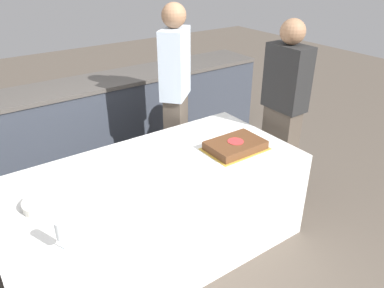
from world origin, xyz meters
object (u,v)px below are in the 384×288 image
at_px(wine_glass, 61,231).
at_px(person_cutting_cake, 176,97).
at_px(cake, 235,145).
at_px(person_seated_right, 283,113).
at_px(plate_stack, 43,204).

distance_m(wine_glass, person_cutting_cake, 1.86).
bearing_deg(wine_glass, cake, 12.75).
bearing_deg(wine_glass, person_seated_right, 11.81).
bearing_deg(person_cutting_cake, person_seated_right, 88.47).
relative_size(cake, wine_glass, 2.56).
distance_m(cake, person_seated_right, 0.65).
relative_size(wine_glass, person_cutting_cake, 0.11).
height_order(cake, person_seated_right, person_seated_right).
height_order(plate_stack, wine_glass, wine_glass).
height_order(plate_stack, person_seated_right, person_seated_right).
bearing_deg(person_cutting_cake, wine_glass, -2.99).
xyz_separation_m(plate_stack, wine_glass, (-0.01, -0.43, 0.10)).
bearing_deg(cake, plate_stack, 175.86).
relative_size(cake, plate_stack, 1.99).
xyz_separation_m(cake, wine_glass, (-1.44, -0.33, 0.09)).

